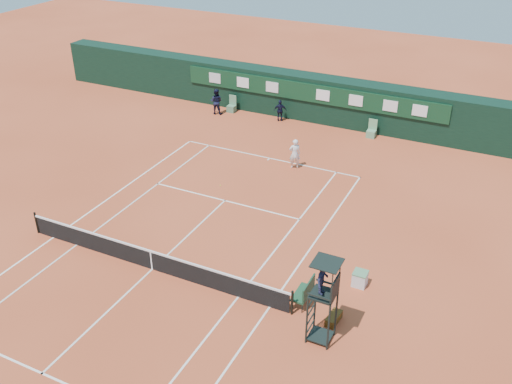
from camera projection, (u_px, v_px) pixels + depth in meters
ground at (152, 269)px, 24.15m from camera, size 90.00×90.00×0.00m
court_lines at (152, 269)px, 24.15m from camera, size 11.05×23.85×0.01m
tennis_net at (151, 259)px, 23.90m from camera, size 12.90×0.10×1.10m
back_wall at (313, 97)px, 38.08m from camera, size 40.00×1.65×3.00m
linesman_chair_left at (232, 107)px, 39.78m from camera, size 0.55×0.50×1.15m
linesman_chair_right at (371, 132)px, 35.97m from camera, size 0.55×0.50×1.15m
umpire_chair at (324, 285)px, 19.36m from camera, size 0.96×0.95×3.42m
player_bench at (305, 291)px, 21.96m from camera, size 0.56×1.20×1.10m
tennis_bag at (334, 318)px, 21.27m from camera, size 0.44×0.88×0.32m
cooler at (360, 279)px, 23.07m from camera, size 0.57×0.57×0.65m
tennis_ball at (220, 185)px, 30.51m from camera, size 0.06×0.06×0.06m
player at (295, 154)px, 31.96m from camera, size 0.77×0.68×1.76m
ball_kid_left at (216, 101)px, 39.15m from camera, size 0.99×0.84×1.79m
ball_kid_right at (280, 111)px, 38.10m from camera, size 0.93×0.67×1.47m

